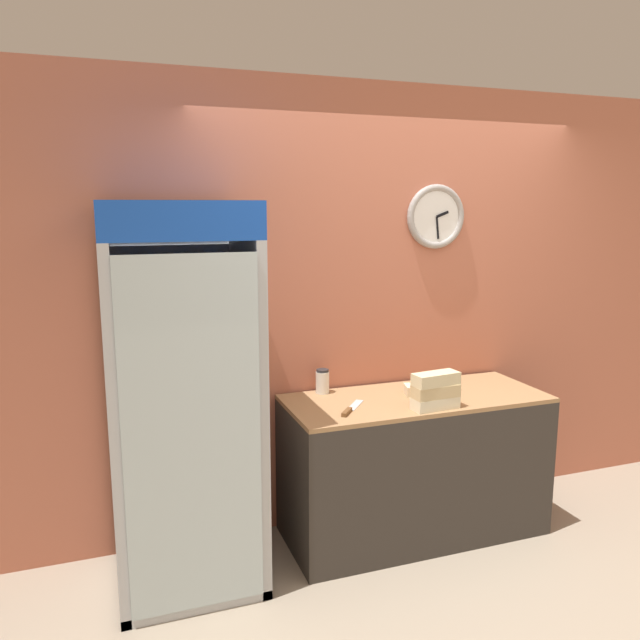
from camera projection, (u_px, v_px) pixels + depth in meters
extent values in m
plane|color=gray|center=(496.00, 616.00, 3.04)|extent=(14.00, 14.00, 0.00)
cube|color=#B7664C|center=(390.00, 306.00, 3.94)|extent=(5.20, 0.06, 2.70)
torus|color=gray|center=(436.00, 217.00, 3.90)|extent=(0.40, 0.04, 0.40)
cylinder|color=white|center=(436.00, 217.00, 3.90)|extent=(0.33, 0.01, 0.33)
cube|color=black|center=(443.00, 214.00, 3.90)|extent=(0.09, 0.01, 0.04)
cube|color=black|center=(438.00, 228.00, 3.90)|extent=(0.03, 0.01, 0.14)
cube|color=#332D28|center=(414.00, 467.00, 3.77)|extent=(1.56, 0.64, 0.84)
cube|color=#9E754C|center=(416.00, 398.00, 3.69)|extent=(1.56, 0.64, 0.02)
cube|color=#B2B7BC|center=(176.00, 398.00, 3.51)|extent=(0.74, 0.04, 1.82)
cube|color=#B2B7BC|center=(113.00, 424.00, 3.09)|extent=(0.05, 0.69, 1.82)
cube|color=#B2B7BC|center=(249.00, 409.00, 3.32)|extent=(0.05, 0.69, 1.82)
cube|color=#B2B7BC|center=(190.00, 572.00, 3.37)|extent=(0.74, 0.69, 0.05)
cube|color=white|center=(176.00, 399.00, 3.48)|extent=(0.64, 0.02, 1.72)
cube|color=silver|center=(193.00, 439.00, 2.88)|extent=(0.64, 0.01, 1.72)
cube|color=blue|center=(176.00, 220.00, 3.00)|extent=(0.74, 0.62, 0.18)
cube|color=silver|center=(187.00, 490.00, 3.26)|extent=(0.62, 0.57, 0.01)
cube|color=silver|center=(184.00, 415.00, 3.19)|extent=(0.62, 0.57, 0.01)
cube|color=silver|center=(180.00, 337.00, 3.11)|extent=(0.62, 0.57, 0.01)
cylinder|color=navy|center=(195.00, 330.00, 2.89)|extent=(0.07, 0.07, 0.14)
cylinder|color=navy|center=(194.00, 309.00, 2.87)|extent=(0.03, 0.03, 0.06)
cylinder|color=orange|center=(177.00, 499.00, 2.99)|extent=(0.06, 0.06, 0.14)
cylinder|color=orange|center=(176.00, 480.00, 2.98)|extent=(0.02, 0.02, 0.06)
cylinder|color=#B2231E|center=(141.00, 506.00, 2.94)|extent=(0.06, 0.06, 0.12)
cylinder|color=#B2231E|center=(140.00, 489.00, 2.93)|extent=(0.02, 0.02, 0.05)
cylinder|color=gold|center=(226.00, 490.00, 3.07)|extent=(0.06, 0.06, 0.16)
cylinder|color=gold|center=(225.00, 468.00, 3.05)|extent=(0.03, 0.03, 0.07)
cylinder|color=#B2231E|center=(239.00, 330.00, 2.97)|extent=(0.08, 0.08, 0.11)
cylinder|color=#B2231E|center=(239.00, 313.00, 2.95)|extent=(0.03, 0.03, 0.05)
cylinder|color=#B2BCCC|center=(202.00, 498.00, 3.04)|extent=(0.06, 0.06, 0.12)
cylinder|color=#B2BCCC|center=(201.00, 482.00, 3.02)|extent=(0.03, 0.03, 0.05)
cylinder|color=#B2231E|center=(187.00, 414.00, 2.94)|extent=(0.06, 0.06, 0.17)
cylinder|color=#B2231E|center=(186.00, 390.00, 2.92)|extent=(0.02, 0.02, 0.07)
cylinder|color=#72337F|center=(158.00, 419.00, 2.90)|extent=(0.06, 0.06, 0.15)
cylinder|color=#72337F|center=(157.00, 397.00, 2.88)|extent=(0.02, 0.02, 0.06)
cube|color=beige|center=(435.00, 403.00, 3.46)|extent=(0.27, 0.13, 0.07)
cube|color=tan|center=(436.00, 391.00, 3.45)|extent=(0.27, 0.12, 0.07)
cube|color=beige|center=(436.00, 379.00, 3.43)|extent=(0.28, 0.14, 0.07)
cube|color=beige|center=(425.00, 390.00, 3.71)|extent=(0.26, 0.17, 0.06)
cube|color=silver|center=(355.00, 405.00, 3.52)|extent=(0.16, 0.18, 0.00)
cube|color=brown|center=(347.00, 412.00, 3.38)|extent=(0.09, 0.11, 0.02)
cylinder|color=silver|center=(322.00, 382.00, 3.75)|extent=(0.08, 0.08, 0.13)
cylinder|color=#262628|center=(322.00, 371.00, 3.73)|extent=(0.07, 0.07, 0.01)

